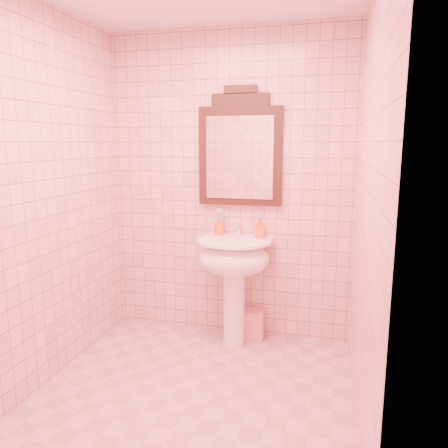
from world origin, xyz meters
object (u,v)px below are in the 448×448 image
(pedestal_sink, at_px, (234,265))
(mirror, at_px, (240,151))
(toothbrush_cup, at_px, (219,228))
(towel, at_px, (251,325))
(soap_dispenser, at_px, (260,228))

(pedestal_sink, xyz_separation_m, mirror, (0.00, 0.20, 0.88))
(pedestal_sink, relative_size, toothbrush_cup, 4.49)
(toothbrush_cup, xyz_separation_m, towel, (0.28, -0.05, -0.79))
(toothbrush_cup, relative_size, soap_dispenser, 1.18)
(toothbrush_cup, relative_size, towel, 0.76)
(pedestal_sink, distance_m, soap_dispenser, 0.36)
(pedestal_sink, distance_m, toothbrush_cup, 0.35)
(mirror, bearing_deg, towel, -33.88)
(toothbrush_cup, bearing_deg, soap_dispenser, -3.34)
(pedestal_sink, height_order, soap_dispenser, soap_dispenser)
(soap_dispenser, relative_size, towel, 0.65)
(mirror, xyz_separation_m, soap_dispenser, (0.18, -0.05, -0.60))
(mirror, bearing_deg, soap_dispenser, -16.51)
(pedestal_sink, xyz_separation_m, towel, (0.12, 0.12, -0.54))
(pedestal_sink, height_order, towel, pedestal_sink)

